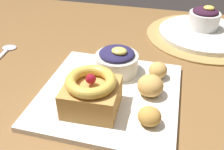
% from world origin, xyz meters
% --- Properties ---
extents(dining_table, '(1.29, 0.94, 0.73)m').
position_xyz_m(dining_table, '(0.00, 0.00, 0.63)').
color(dining_table, brown).
rests_on(dining_table, ground_plane).
extents(woven_placemat, '(0.34, 0.34, 0.00)m').
position_xyz_m(woven_placemat, '(0.17, 0.27, 0.73)').
color(woven_placemat, '#AD894C').
rests_on(woven_placemat, dining_table).
extents(front_plate, '(0.28, 0.28, 0.01)m').
position_xyz_m(front_plate, '(-0.03, -0.08, 0.74)').
color(front_plate, white).
rests_on(front_plate, dining_table).
extents(cake_slice, '(0.10, 0.10, 0.08)m').
position_xyz_m(cake_slice, '(-0.05, -0.13, 0.78)').
color(cake_slice, '#C68E47').
rests_on(cake_slice, front_plate).
extents(berry_ramekin, '(0.10, 0.10, 0.07)m').
position_xyz_m(berry_ramekin, '(-0.03, -0.00, 0.77)').
color(berry_ramekin, silver).
rests_on(berry_ramekin, front_plate).
extents(fritter_front, '(0.04, 0.04, 0.03)m').
position_xyz_m(fritter_front, '(0.06, -0.15, 0.76)').
color(fritter_front, gold).
rests_on(fritter_front, front_plate).
extents(fritter_middle, '(0.05, 0.05, 0.04)m').
position_xyz_m(fritter_middle, '(0.05, -0.06, 0.76)').
color(fritter_middle, tan).
rests_on(fritter_middle, front_plate).
extents(fritter_back, '(0.04, 0.04, 0.04)m').
position_xyz_m(fritter_back, '(0.06, 0.00, 0.76)').
color(fritter_back, tan).
rests_on(fritter_back, front_plate).
extents(back_plate, '(0.26, 0.26, 0.01)m').
position_xyz_m(back_plate, '(0.17, 0.27, 0.74)').
color(back_plate, white).
rests_on(back_plate, woven_placemat).
extents(back_ramekin, '(0.09, 0.09, 0.07)m').
position_xyz_m(back_ramekin, '(0.17, 0.29, 0.78)').
color(back_ramekin, white).
rests_on(back_ramekin, back_plate).
extents(spoon, '(0.04, 0.13, 0.00)m').
position_xyz_m(spoon, '(-0.34, 0.03, 0.73)').
color(spoon, silver).
rests_on(spoon, dining_table).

